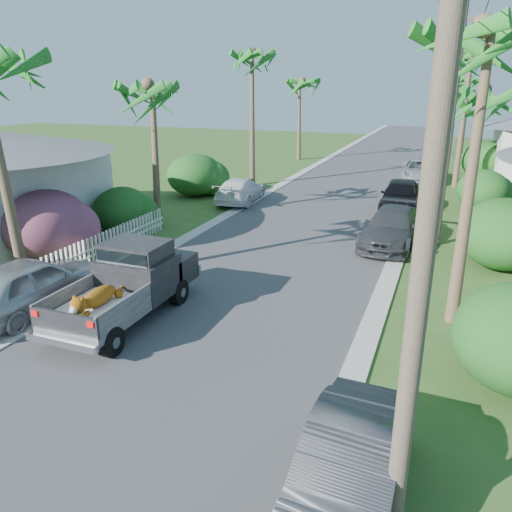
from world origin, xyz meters
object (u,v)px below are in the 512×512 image
at_px(palm_l_c, 252,54).
at_px(parked_car_rf, 401,196).
at_px(utility_pole_c, 454,110).
at_px(utility_pole_d, 456,103).
at_px(palm_l_d, 300,81).
at_px(palm_r_b, 482,91).
at_px(parked_car_ln, 30,285).
at_px(palm_l_b, 151,85).
at_px(utility_pole_a, 426,235).
at_px(parked_car_rn, 349,474).
at_px(palm_r_a, 492,29).
at_px(palm_r_c, 472,49).
at_px(palm_r_d, 470,77).
at_px(utility_pole_b, 450,129).
at_px(parked_car_rd, 420,171).
at_px(parked_car_lf, 240,190).
at_px(pickup_truck, 132,280).
at_px(parked_car_rm, 392,228).

bearing_deg(palm_l_c, parked_car_rf, -20.91).
height_order(utility_pole_c, utility_pole_d, same).
relative_size(palm_l_d, palm_r_b, 1.07).
bearing_deg(parked_car_ln, palm_l_b, -76.08).
bearing_deg(utility_pole_d, utility_pole_a, -90.00).
distance_m(parked_car_rn, palm_r_a, 10.29).
distance_m(palm_l_d, palm_r_c, 15.10).
bearing_deg(palm_r_c, palm_r_d, 88.77).
relative_size(palm_l_c, utility_pole_b, 1.02).
height_order(parked_car_rd, utility_pole_a, utility_pole_a).
xyz_separation_m(palm_l_c, utility_pole_b, (11.60, -9.00, -3.31)).
distance_m(parked_car_lf, palm_r_a, 17.20).
distance_m(parked_car_rf, palm_r_c, 10.91).
xyz_separation_m(parked_car_rf, utility_pole_b, (2.00, -5.33, 3.80)).
height_order(pickup_truck, palm_l_b, palm_l_b).
bearing_deg(utility_pole_c, parked_car_rm, -96.29).
height_order(palm_r_c, utility_pole_a, palm_r_c).
bearing_deg(utility_pole_a, utility_pole_b, 90.00).
relative_size(parked_car_lf, palm_l_b, 0.62).
xyz_separation_m(parked_car_rf, utility_pole_d, (2.00, 24.67, 3.80)).
xyz_separation_m(pickup_truck, palm_l_c, (-3.85, 18.89, 6.90)).
bearing_deg(utility_pole_a, parked_car_rn, 153.42).
bearing_deg(parked_car_rn, pickup_truck, 148.06).
xyz_separation_m(parked_car_ln, utility_pole_b, (10.60, 10.79, 3.80)).
height_order(parked_car_lf, utility_pole_d, utility_pole_d).
distance_m(parked_car_rm, palm_r_a, 9.55).
distance_m(parked_car_rf, parked_car_rd, 9.10).
height_order(parked_car_ln, palm_l_b, palm_l_b).
height_order(parked_car_rn, palm_l_b, palm_l_b).
bearing_deg(utility_pole_c, palm_r_c, -73.30).
bearing_deg(palm_l_d, utility_pole_d, 36.64).
height_order(palm_l_b, palm_l_d, palm_l_d).
bearing_deg(parked_car_rf, palm_l_b, -150.32).
bearing_deg(palm_l_d, palm_r_d, 24.78).
relative_size(parked_car_rm, palm_l_d, 0.65).
bearing_deg(palm_r_d, utility_pole_a, -91.23).
distance_m(utility_pole_a, utility_pole_d, 45.00).
distance_m(parked_car_rd, utility_pole_a, 29.74).
bearing_deg(palm_r_b, palm_l_d, 124.59).
relative_size(palm_r_b, utility_pole_a, 0.80).
distance_m(palm_r_b, utility_pole_d, 28.05).
bearing_deg(palm_l_c, palm_r_b, -29.05).
xyz_separation_m(utility_pole_a, utility_pole_d, (0.00, 45.00, 0.00)).
xyz_separation_m(parked_car_rn, parked_car_rf, (-1.29, 19.98, 0.12)).
bearing_deg(parked_car_ln, utility_pole_d, -101.07).
relative_size(palm_l_d, utility_pole_a, 0.86).
relative_size(parked_car_rd, palm_r_b, 0.69).
distance_m(palm_r_a, utility_pole_c, 22.19).
bearing_deg(utility_pole_d, utility_pole_c, -90.00).
height_order(parked_car_rd, palm_r_d, palm_r_d).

